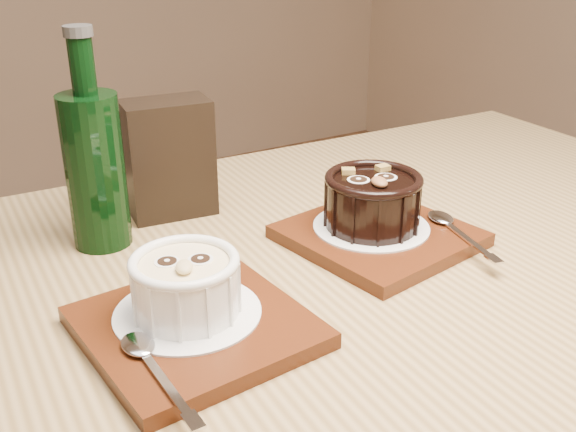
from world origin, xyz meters
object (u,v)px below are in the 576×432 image
at_px(tray_right, 379,236).
at_px(green_bottle, 95,165).
at_px(table, 335,360).
at_px(tray_left, 196,327).
at_px(condiment_stand, 169,158).
at_px(ramekin_dark, 373,198).
at_px(ramekin_white, 185,283).

bearing_deg(tray_right, green_bottle, 149.34).
xyz_separation_m(table, tray_left, (-0.16, -0.01, 0.10)).
distance_m(tray_right, condiment_stand, 0.26).
height_order(tray_left, tray_right, same).
xyz_separation_m(ramekin_dark, condiment_stand, (-0.16, 0.19, 0.02)).
height_order(table, ramekin_white, ramekin_white).
bearing_deg(green_bottle, ramekin_dark, -29.46).
xyz_separation_m(table, green_bottle, (-0.17, 0.21, 0.18)).
bearing_deg(ramekin_dark, condiment_stand, 147.43).
height_order(ramekin_white, tray_right, ramekin_white).
relative_size(tray_left, ramekin_dark, 1.67).
bearing_deg(condiment_stand, tray_left, -107.96).
height_order(tray_left, ramekin_white, ramekin_white).
bearing_deg(tray_right, tray_left, -166.03).
bearing_deg(ramekin_dark, green_bottle, 166.84).
relative_size(tray_right, ramekin_dark, 1.67).
relative_size(table, ramekin_dark, 11.41).
bearing_deg(ramekin_white, ramekin_dark, 35.04).
distance_m(table, condiment_stand, 0.31).
relative_size(table, tray_left, 6.82).
bearing_deg(condiment_stand, ramekin_white, -109.13).
relative_size(ramekin_white, ramekin_dark, 0.89).
relative_size(tray_left, condiment_stand, 1.29).
distance_m(table, ramekin_white, 0.21).
height_order(tray_left, condiment_stand, condiment_stand).
xyz_separation_m(ramekin_dark, green_bottle, (-0.26, 0.15, 0.04)).
bearing_deg(green_bottle, ramekin_white, -86.34).
bearing_deg(green_bottle, tray_left, -86.19).
height_order(table, tray_right, tray_right).
distance_m(tray_left, condiment_stand, 0.28).
bearing_deg(ramekin_white, tray_left, -62.14).
bearing_deg(tray_left, ramekin_dark, 16.23).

